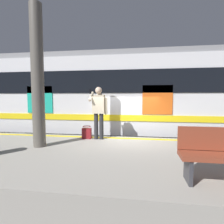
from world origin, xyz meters
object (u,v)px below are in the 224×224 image
at_px(passenger, 99,108).
at_px(handbag, 87,133).
at_px(train_carriage, 103,94).
at_px(station_column, 38,77).

relative_size(passenger, handbag, 4.05).
xyz_separation_m(train_carriage, passenger, (-0.41, 2.66, -0.54)).
xyz_separation_m(passenger, handbag, (0.42, 0.01, -0.83)).
height_order(passenger, station_column, station_column).
relative_size(train_carriage, handbag, 32.11).
relative_size(handbag, station_column, 0.11).
bearing_deg(handbag, train_carriage, -90.21).
xyz_separation_m(passenger, station_column, (1.47, 1.18, 0.94)).
bearing_deg(handbag, station_column, 48.13).
relative_size(passenger, station_column, 0.44).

